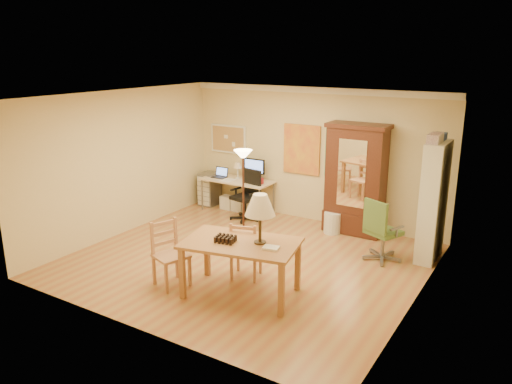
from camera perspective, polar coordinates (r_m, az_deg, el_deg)
The scene contains 16 objects.
floor at distance 8.40m, azimuth -1.09°, elevation -7.84°, with size 5.50×5.50×0.00m, color #A8653B.
crown_molding at distance 9.87m, azimuth 6.72°, elevation 11.49°, with size 5.50×0.08×0.12m, color white.
corkboard at distance 11.04m, azimuth -3.18°, elevation 6.07°, with size 0.90×0.04×0.62m, color tan.
art_panel_left at distance 10.15m, azimuth 5.25°, elevation 4.87°, with size 0.80×0.04×1.00m, color yellow.
art_panel_right at distance 9.79m, azimuth 9.97°, elevation 4.29°, with size 0.75×0.04×0.95m, color teal.
dining_table at distance 6.94m, azimuth -0.96°, elevation -4.60°, with size 1.76×1.26×1.50m.
ladder_chair_back at distance 7.64m, azimuth -1.19°, elevation -6.86°, with size 0.52×0.51×0.91m.
ladder_chair_left at distance 7.53m, azimuth -9.80°, elevation -7.20°, with size 0.56×0.57×0.98m.
torchiere_lamp at distance 8.54m, azimuth -1.48°, elevation 2.53°, with size 0.32×0.32×1.76m.
computer_desk at distance 10.76m, azimuth -1.92°, elevation -0.01°, with size 1.56×0.68×1.18m.
office_chair_black at distance 10.29m, azimuth -1.11°, elevation -1.67°, with size 0.64×0.64×1.03m.
office_chair_green at distance 8.57m, azimuth 14.10°, elevation -5.78°, with size 0.65×0.65×1.06m.
drawer_cart at distance 11.29m, azimuth -5.37°, elevation 0.36°, with size 0.37×0.44×0.74m.
armoire at distance 9.58m, azimuth 11.30°, elevation 0.65°, with size 1.14×0.54×2.10m.
bookshelf at distance 8.65m, azimuth 19.59°, elevation -1.09°, with size 0.30×0.79×1.99m.
wastebin at distance 9.66m, azimuth 8.72°, elevation -3.50°, with size 0.32×0.32×0.41m, color silver.
Camera 1 is at (4.16, -6.46, 3.38)m, focal length 35.00 mm.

